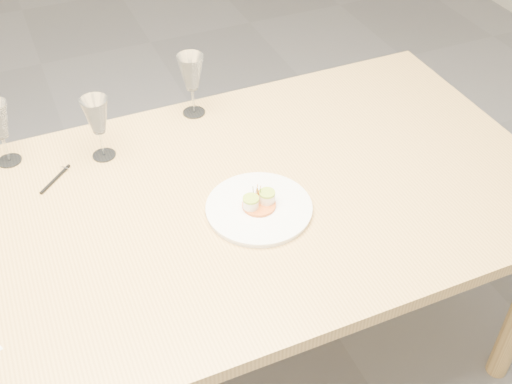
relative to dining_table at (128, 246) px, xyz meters
name	(u,v)px	position (x,y,z in m)	size (l,w,h in m)	color
dining_table	(128,246)	(0.00, 0.00, 0.00)	(2.40, 1.00, 0.75)	tan
dinner_plate	(259,207)	(0.35, -0.08, 0.08)	(0.28, 0.28, 0.07)	white
ballpoint_pen	(55,179)	(-0.13, 0.27, 0.07)	(0.10, 0.10, 0.01)	black
wine_glass_2	(97,117)	(0.02, 0.32, 0.20)	(0.08, 0.08, 0.20)	white
wine_glass_3	(191,74)	(0.34, 0.43, 0.21)	(0.08, 0.08, 0.20)	white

